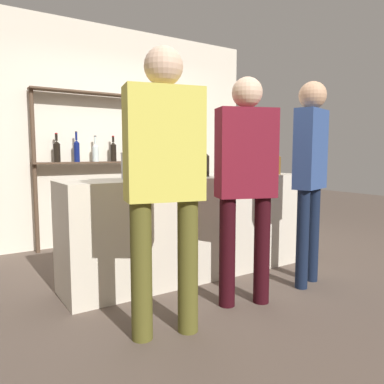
{
  "coord_description": "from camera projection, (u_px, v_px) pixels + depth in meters",
  "views": [
    {
      "loc": [
        -1.91,
        -2.94,
        1.18
      ],
      "look_at": [
        0.0,
        0.0,
        0.81
      ],
      "focal_mm": 35.0,
      "sensor_mm": 36.0,
      "label": 1
    }
  ],
  "objects": [
    {
      "name": "ground_plane",
      "position": [
        192.0,
        275.0,
        3.61
      ],
      "size": [
        16.0,
        16.0,
        0.0
      ],
      "primitive_type": "plane",
      "color": "brown"
    },
    {
      "name": "bar_counter",
      "position": [
        192.0,
        227.0,
        3.56
      ],
      "size": [
        2.44,
        0.53,
        0.95
      ],
      "primitive_type": "cube",
      "color": "beige",
      "rests_on": "ground_plane"
    },
    {
      "name": "back_wall",
      "position": [
        116.0,
        136.0,
        5.02
      ],
      "size": [
        4.04,
        0.12,
        2.8
      ],
      "primitive_type": "cube",
      "color": "beige",
      "rests_on": "ground_plane"
    },
    {
      "name": "back_shelf",
      "position": [
        121.0,
        146.0,
        4.88
      ],
      "size": [
        2.22,
        0.18,
        1.92
      ],
      "color": "#4C3828",
      "rests_on": "ground_plane"
    },
    {
      "name": "counter_bottle_0",
      "position": [
        160.0,
        163.0,
        3.46
      ],
      "size": [
        0.08,
        0.08,
        0.34
      ],
      "color": "black",
      "rests_on": "bar_counter"
    },
    {
      "name": "counter_bottle_1",
      "position": [
        258.0,
        161.0,
        3.81
      ],
      "size": [
        0.08,
        0.08,
        0.37
      ],
      "color": "brown",
      "rests_on": "bar_counter"
    },
    {
      "name": "counter_bottle_2",
      "position": [
        277.0,
        163.0,
        3.9
      ],
      "size": [
        0.08,
        0.08,
        0.3
      ],
      "color": "brown",
      "rests_on": "bar_counter"
    },
    {
      "name": "counter_bottle_3",
      "position": [
        205.0,
        163.0,
        3.57
      ],
      "size": [
        0.09,
        0.09,
        0.32
      ],
      "color": "black",
      "rests_on": "bar_counter"
    },
    {
      "name": "wine_glass",
      "position": [
        242.0,
        163.0,
        3.78
      ],
      "size": [
        0.07,
        0.07,
        0.17
      ],
      "color": "silver",
      "rests_on": "bar_counter"
    },
    {
      "name": "ice_bucket",
      "position": [
        133.0,
        166.0,
        3.25
      ],
      "size": [
        0.22,
        0.22,
        0.23
      ],
      "color": "#B2B2B7",
      "rests_on": "bar_counter"
    },
    {
      "name": "cork_jar",
      "position": [
        261.0,
        167.0,
        4.17
      ],
      "size": [
        0.12,
        0.12,
        0.12
      ],
      "color": "silver",
      "rests_on": "bar_counter"
    },
    {
      "name": "customer_left",
      "position": [
        164.0,
        171.0,
        2.33
      ],
      "size": [
        0.52,
        0.32,
        1.82
      ],
      "rotation": [
        0.0,
        0.0,
        1.34
      ],
      "color": "brown",
      "rests_on": "ground_plane"
    },
    {
      "name": "customer_center",
      "position": [
        246.0,
        173.0,
        2.83
      ],
      "size": [
        0.48,
        0.33,
        1.74
      ],
      "rotation": [
        0.0,
        0.0,
        1.22
      ],
      "color": "black",
      "rests_on": "ground_plane"
    },
    {
      "name": "customer_right",
      "position": [
        310.0,
        164.0,
        3.26
      ],
      "size": [
        0.42,
        0.28,
        1.79
      ],
      "rotation": [
        0.0,
        0.0,
        1.89
      ],
      "color": "#121C33",
      "rests_on": "ground_plane"
    }
  ]
}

